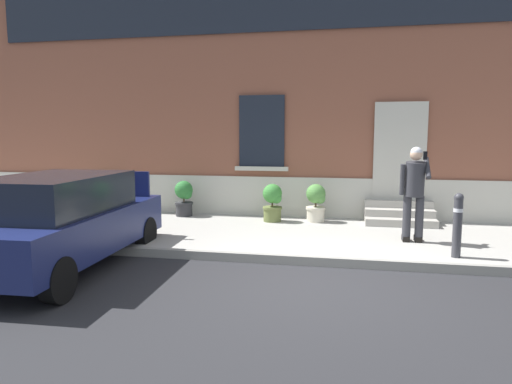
{
  "coord_description": "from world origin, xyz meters",
  "views": [
    {
      "loc": [
        0.39,
        -6.4,
        2.12
      ],
      "look_at": [
        -1.19,
        1.6,
        1.1
      ],
      "focal_mm": 32.35,
      "sensor_mm": 36.0,
      "label": 1
    }
  ],
  "objects_px": {
    "hatchback_car_navy": "(61,220)",
    "planter_olive": "(273,202)",
    "bollard_near_person": "(458,223)",
    "person_on_phone": "(414,188)",
    "planter_terracotta": "(98,196)",
    "planter_charcoal": "(184,197)",
    "planter_cream": "(316,202)"
  },
  "relations": [
    {
      "from": "hatchback_car_navy",
      "to": "bollard_near_person",
      "type": "relative_size",
      "value": 3.94
    },
    {
      "from": "person_on_phone",
      "to": "planter_olive",
      "type": "bearing_deg",
      "value": 148.36
    },
    {
      "from": "bollard_near_person",
      "to": "planter_cream",
      "type": "bearing_deg",
      "value": 132.6
    },
    {
      "from": "hatchback_car_navy",
      "to": "planter_olive",
      "type": "distance_m",
      "value": 4.73
    },
    {
      "from": "planter_charcoal",
      "to": "hatchback_car_navy",
      "type": "bearing_deg",
      "value": -97.14
    },
    {
      "from": "planter_olive",
      "to": "planter_cream",
      "type": "distance_m",
      "value": 0.98
    },
    {
      "from": "bollard_near_person",
      "to": "person_on_phone",
      "type": "xyz_separation_m",
      "value": [
        -0.55,
        0.96,
        0.44
      ]
    },
    {
      "from": "planter_terracotta",
      "to": "planter_charcoal",
      "type": "height_order",
      "value": "same"
    },
    {
      "from": "bollard_near_person",
      "to": "planter_cream",
      "type": "height_order",
      "value": "bollard_near_person"
    },
    {
      "from": "planter_cream",
      "to": "planter_terracotta",
      "type": "bearing_deg",
      "value": 179.96
    },
    {
      "from": "planter_charcoal",
      "to": "planter_olive",
      "type": "height_order",
      "value": "same"
    },
    {
      "from": "bollard_near_person",
      "to": "person_on_phone",
      "type": "relative_size",
      "value": 0.6
    },
    {
      "from": "planter_terracotta",
      "to": "planter_cream",
      "type": "distance_m",
      "value": 5.41
    },
    {
      "from": "planter_terracotta",
      "to": "planter_cream",
      "type": "relative_size",
      "value": 1.0
    },
    {
      "from": "planter_terracotta",
      "to": "planter_cream",
      "type": "height_order",
      "value": "same"
    },
    {
      "from": "person_on_phone",
      "to": "planter_terracotta",
      "type": "bearing_deg",
      "value": 163.41
    },
    {
      "from": "hatchback_car_navy",
      "to": "planter_cream",
      "type": "bearing_deg",
      "value": 47.28
    },
    {
      "from": "bollard_near_person",
      "to": "planter_cream",
      "type": "relative_size",
      "value": 1.22
    },
    {
      "from": "hatchback_car_navy",
      "to": "person_on_phone",
      "type": "bearing_deg",
      "value": 22.68
    },
    {
      "from": "person_on_phone",
      "to": "planter_terracotta",
      "type": "height_order",
      "value": "person_on_phone"
    },
    {
      "from": "person_on_phone",
      "to": "planter_terracotta",
      "type": "relative_size",
      "value": 2.04
    },
    {
      "from": "person_on_phone",
      "to": "planter_charcoal",
      "type": "bearing_deg",
      "value": 156.85
    },
    {
      "from": "bollard_near_person",
      "to": "planter_terracotta",
      "type": "relative_size",
      "value": 1.22
    },
    {
      "from": "person_on_phone",
      "to": "planter_terracotta",
      "type": "distance_m",
      "value": 7.5
    },
    {
      "from": "hatchback_car_navy",
      "to": "planter_olive",
      "type": "bearing_deg",
      "value": 54.61
    },
    {
      "from": "hatchback_car_navy",
      "to": "person_on_phone",
      "type": "relative_size",
      "value": 2.35
    },
    {
      "from": "hatchback_car_navy",
      "to": "planter_cream",
      "type": "distance_m",
      "value": 5.47
    },
    {
      "from": "planter_cream",
      "to": "person_on_phone",
      "type": "bearing_deg",
      "value": -41.79
    },
    {
      "from": "planter_olive",
      "to": "planter_cream",
      "type": "relative_size",
      "value": 1.0
    },
    {
      "from": "bollard_near_person",
      "to": "planter_charcoal",
      "type": "distance_m",
      "value": 6.26
    },
    {
      "from": "person_on_phone",
      "to": "planter_charcoal",
      "type": "relative_size",
      "value": 2.04
    },
    {
      "from": "planter_olive",
      "to": "planter_cream",
      "type": "height_order",
      "value": "same"
    }
  ]
}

